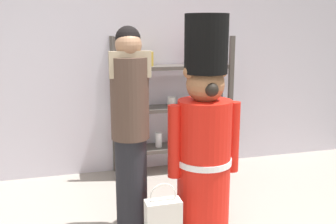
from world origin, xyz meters
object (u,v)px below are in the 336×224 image
object	(u,v)px
merchandise_shelf	(173,105)
teddy_bear_guard	(204,136)
person_shopper	(130,128)
shopping_bag	(163,222)

from	to	relation	value
merchandise_shelf	teddy_bear_guard	distance (m)	1.31
person_shopper	shopping_bag	bearing A→B (deg)	-55.35
merchandise_shelf	teddy_bear_guard	world-z (taller)	teddy_bear_guard
person_shopper	shopping_bag	xyz separation A→B (m)	(0.19, -0.28, -0.69)
teddy_bear_guard	person_shopper	distance (m)	0.61
person_shopper	merchandise_shelf	bearing A→B (deg)	60.60
merchandise_shelf	shopping_bag	xyz separation A→B (m)	(-0.51, -1.53, -0.60)
teddy_bear_guard	person_shopper	size ratio (longest dim) A/B	1.05
person_shopper	shopping_bag	size ratio (longest dim) A/B	3.27
teddy_bear_guard	shopping_bag	world-z (taller)	teddy_bear_guard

